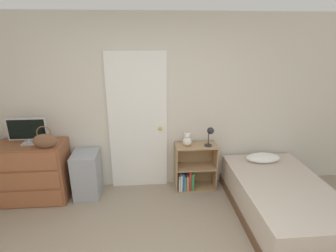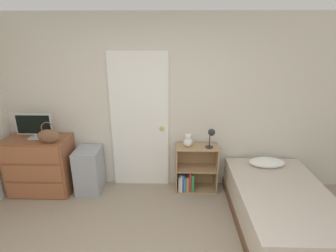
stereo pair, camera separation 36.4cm
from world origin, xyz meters
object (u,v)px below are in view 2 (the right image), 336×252
object	(u,v)px
storage_bin	(89,170)
bed	(281,207)
desk_lamp	(211,134)
bookshelf	(193,172)
dresser	(41,165)
teddy_bear	(188,141)
tv	(34,126)
handbag	(49,136)

from	to	relation	value
storage_bin	bed	bearing A→B (deg)	-14.87
desk_lamp	bookshelf	bearing A→B (deg)	168.68
bookshelf	bed	world-z (taller)	bookshelf
storage_bin	bed	size ratio (longest dim) A/B	0.37
dresser	teddy_bear	bearing A→B (deg)	2.63
tv	storage_bin	xyz separation A→B (m)	(0.71, 0.01, -0.70)
dresser	teddy_bear	xyz separation A→B (m)	(2.17, 0.10, 0.37)
dresser	handbag	world-z (taller)	handbag
storage_bin	bed	world-z (taller)	storage_bin
tv	teddy_bear	distance (m)	2.20
storage_bin	desk_lamp	world-z (taller)	desk_lamp
dresser	bed	xyz separation A→B (m)	(3.30, -0.66, -0.19)
dresser	bed	distance (m)	3.37
teddy_bear	bed	world-z (taller)	teddy_bear
dresser	handbag	size ratio (longest dim) A/B	2.86
storage_bin	dresser	bearing A→B (deg)	-177.20
tv	handbag	world-z (taller)	tv
teddy_bear	bed	xyz separation A→B (m)	(1.13, -0.76, -0.56)
handbag	bed	size ratio (longest dim) A/B	0.17
dresser	handbag	distance (m)	0.61
dresser	bed	bearing A→B (deg)	-11.23
tv	desk_lamp	distance (m)	2.51
handbag	bookshelf	distance (m)	2.11
bookshelf	bed	xyz separation A→B (m)	(1.05, -0.76, -0.05)
handbag	bed	bearing A→B (deg)	-9.41
handbag	storage_bin	bearing A→B (deg)	23.40
bed	teddy_bear	bearing A→B (deg)	146.26
tv	bed	distance (m)	3.48
dresser	desk_lamp	xyz separation A→B (m)	(2.50, 0.06, 0.49)
desk_lamp	tv	bearing A→B (deg)	-179.26
dresser	tv	distance (m)	0.61
storage_bin	desk_lamp	bearing A→B (deg)	0.72
bookshelf	storage_bin	bearing A→B (deg)	-177.41
dresser	storage_bin	xyz separation A→B (m)	(0.70, 0.03, -0.09)
tv	teddy_bear	bearing A→B (deg)	1.97
desk_lamp	teddy_bear	bearing A→B (deg)	172.47
storage_bin	bookshelf	size ratio (longest dim) A/B	0.95
dresser	desk_lamp	bearing A→B (deg)	1.31
handbag	bookshelf	xyz separation A→B (m)	(1.99, 0.26, -0.67)
teddy_bear	bed	size ratio (longest dim) A/B	0.11
handbag	dresser	bearing A→B (deg)	150.42
dresser	bed	world-z (taller)	dresser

